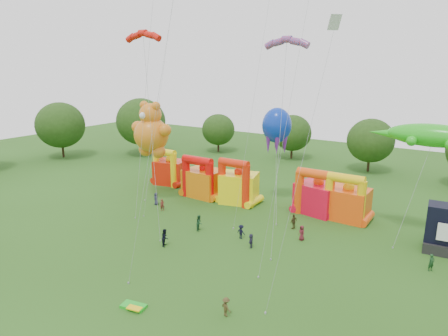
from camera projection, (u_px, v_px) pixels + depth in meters
The scene contains 23 objects.
ground at pixel (103, 302), 32.70m from camera, with size 160.00×160.00×0.00m, color #254C15.
tree_ring at pixel (93, 225), 32.22m from camera, with size 121.06×123.14×12.07m.
bouncy_castle_0 at pixel (169, 170), 64.55m from camera, with size 5.44×4.74×6.00m.
bouncy_castle_1 at pixel (203, 181), 58.50m from camera, with size 5.61×4.59×6.23m.
bouncy_castle_2 at pixel (238, 186), 55.64m from camera, with size 5.79×5.10×6.50m.
bouncy_castle_3 at pixel (317, 196), 51.76m from camera, with size 5.84×5.03×6.16m.
bouncy_castle_4 at pixel (347, 201), 49.60m from camera, with size 5.12×4.16×6.16m.
teddy_bear_kite at pixel (151, 134), 54.93m from camera, with size 6.72×4.77×14.16m.
gecko_kite at pixel (421, 170), 42.09m from camera, with size 12.01×6.64×12.99m.
octopus_kite at pixel (276, 169), 52.25m from camera, with size 6.19×9.94×13.35m.
parafoil_kites at pixel (187, 127), 43.64m from camera, with size 22.54×10.28×31.34m.
diamond_kites at pixel (224, 109), 39.33m from camera, with size 25.20×22.05×34.05m.
folded_kite_bundle at pixel (134, 306), 31.83m from camera, with size 2.16×1.40×0.31m.
spectator_0 at pixel (156, 199), 55.13m from camera, with size 0.86×0.56×1.75m, color #24243C.
spectator_1 at pixel (162, 205), 52.86m from camera, with size 0.59×0.38×1.61m, color maroon.
spectator_2 at pixel (199, 223), 46.61m from camera, with size 0.91×0.71×1.86m, color #1A4124.
spectator_3 at pixel (241, 232), 44.40m from camera, with size 1.05×0.60×1.62m, color black.
spectator_4 at pixel (294, 222), 47.02m from camera, with size 1.06×0.44×1.81m, color #41361A.
spectator_5 at pixel (251, 241), 42.26m from camera, with size 1.42×0.45×1.53m, color #2A2741.
spectator_6 at pixel (302, 233), 43.99m from camera, with size 0.83×0.54×1.71m, color #571921.
spectator_7 at pixel (431, 263), 37.39m from camera, with size 0.62×0.41×1.70m, color #183C1C.
spectator_8 at pixel (165, 237), 42.58m from camera, with size 0.93×0.73×1.92m, color black.
spectator_9 at pixel (226, 307), 30.67m from camera, with size 1.02×0.58×1.57m, color #41351A.
Camera 1 is at (24.09, -18.78, 18.86)m, focal length 32.00 mm.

